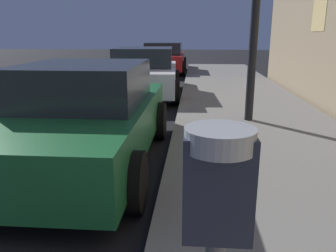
{
  "coord_description": "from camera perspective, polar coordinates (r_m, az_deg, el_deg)",
  "views": [
    {
      "loc": [
        4.37,
        -1.6,
        1.81
      ],
      "look_at": [
        4.14,
        1.25,
        1.02
      ],
      "focal_mm": 35.69,
      "sensor_mm": 36.0,
      "label": 1
    }
  ],
  "objects": [
    {
      "name": "car_white",
      "position": [
        10.16,
        -4.09,
        9.12
      ],
      "size": [
        2.29,
        4.25,
        1.43
      ],
      "color": "silver",
      "rests_on": "ground"
    },
    {
      "name": "parking_meter",
      "position": [
        1.03,
        8.08,
        -19.42
      ],
      "size": [
        0.19,
        0.19,
        1.43
      ],
      "color": "#59595B",
      "rests_on": "sidewalk"
    },
    {
      "name": "car_green",
      "position": [
        4.82,
        -13.92,
        1.6
      ],
      "size": [
        2.04,
        4.11,
        1.43
      ],
      "color": "#19592D",
      "rests_on": "ground"
    },
    {
      "name": "car_red",
      "position": [
        16.49,
        -0.7,
        11.58
      ],
      "size": [
        2.16,
        4.45,
        1.43
      ],
      "color": "maroon",
      "rests_on": "ground"
    }
  ]
}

